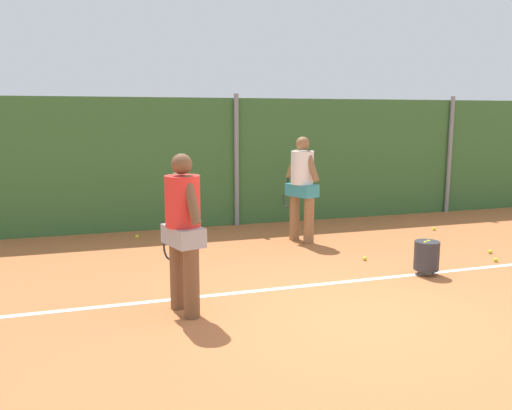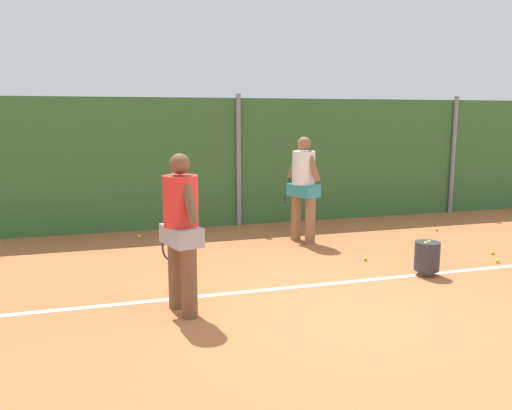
% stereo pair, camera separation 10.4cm
% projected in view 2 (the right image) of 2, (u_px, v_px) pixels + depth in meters
% --- Properties ---
extents(ground_plane, '(27.93, 27.93, 0.00)m').
position_uv_depth(ground_plane, '(305.00, 276.00, 7.62)').
color(ground_plane, '#B76638').
extents(hedge_fence_backdrop, '(18.15, 0.25, 2.65)m').
position_uv_depth(hedge_fence_backdrop, '(237.00, 162.00, 11.12)').
color(hedge_fence_backdrop, '#386633').
rests_on(hedge_fence_backdrop, ground_plane).
extents(fence_post_center, '(0.10, 0.10, 2.74)m').
position_uv_depth(fence_post_center, '(239.00, 161.00, 10.95)').
color(fence_post_center, gray).
rests_on(fence_post_center, ground_plane).
extents(fence_post_right, '(0.10, 0.10, 2.74)m').
position_uv_depth(fence_post_right, '(453.00, 155.00, 12.42)').
color(fence_post_right, gray).
rests_on(fence_post_right, ground_plane).
extents(court_baseline_paint, '(13.27, 0.10, 0.01)m').
position_uv_depth(court_baseline_paint, '(316.00, 285.00, 7.22)').
color(court_baseline_paint, white).
rests_on(court_baseline_paint, ground_plane).
extents(player_foreground_near, '(0.47, 0.81, 1.88)m').
position_uv_depth(player_foreground_near, '(181.00, 225.00, 6.06)').
color(player_foreground_near, brown).
rests_on(player_foreground_near, ground_plane).
extents(player_midcourt, '(0.52, 0.79, 1.93)m').
position_uv_depth(player_midcourt, '(303.00, 184.00, 9.56)').
color(player_midcourt, '#8C603D').
rests_on(player_midcourt, ground_plane).
extents(ball_hopper, '(0.36, 0.36, 0.51)m').
position_uv_depth(ball_hopper, '(427.00, 256.00, 7.62)').
color(ball_hopper, '#2D2D33').
rests_on(ball_hopper, ground_plane).
extents(tennis_ball_0, '(0.07, 0.07, 0.07)m').
position_uv_depth(tennis_ball_0, '(492.00, 252.00, 8.82)').
color(tennis_ball_0, '#CCDB33').
rests_on(tennis_ball_0, ground_plane).
extents(tennis_ball_1, '(0.07, 0.07, 0.07)m').
position_uv_depth(tennis_ball_1, '(365.00, 259.00, 8.44)').
color(tennis_ball_1, '#CCDB33').
rests_on(tennis_ball_1, ground_plane).
extents(tennis_ball_2, '(0.07, 0.07, 0.07)m').
position_uv_depth(tennis_ball_2, '(498.00, 261.00, 8.32)').
color(tennis_ball_2, '#CCDB33').
rests_on(tennis_ball_2, ground_plane).
extents(tennis_ball_3, '(0.07, 0.07, 0.07)m').
position_uv_depth(tennis_ball_3, '(167.00, 236.00, 10.06)').
color(tennis_ball_3, '#CCDB33').
rests_on(tennis_ball_3, ground_plane).
extents(tennis_ball_4, '(0.07, 0.07, 0.07)m').
position_uv_depth(tennis_ball_4, '(139.00, 236.00, 10.02)').
color(tennis_ball_4, '#CCDB33').
rests_on(tennis_ball_4, ground_plane).
extents(tennis_ball_5, '(0.07, 0.07, 0.07)m').
position_uv_depth(tennis_ball_5, '(437.00, 229.00, 10.61)').
color(tennis_ball_5, '#CCDB33').
rests_on(tennis_ball_5, ground_plane).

